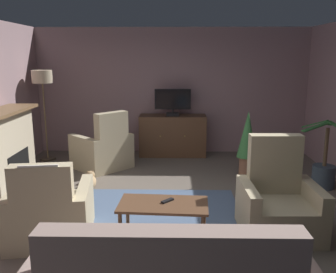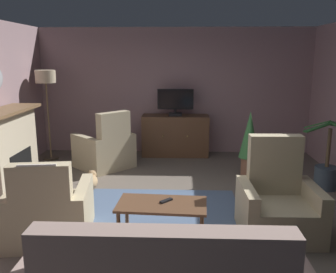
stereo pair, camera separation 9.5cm
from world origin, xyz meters
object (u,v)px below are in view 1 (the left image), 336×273
Objects in this scene: tv_cabinet at (173,136)px; armchair_angled_to_table at (278,204)px; potted_plant_small_fern_corner at (247,140)px; cat at (90,181)px; tv_remote at (167,201)px; armchair_beside_cabinet at (103,150)px; coffee_table at (163,207)px; floor_lamp at (43,85)px; potted_plant_on_hearth_side at (324,172)px; fireplace at (7,151)px; television at (173,102)px; armchair_by_fireplace at (50,214)px.

armchair_angled_to_table is at bearing -69.59° from tv_cabinet.
potted_plant_small_fern_corner is 2.76m from cat.
armchair_beside_cabinet is (-1.28, 2.68, -0.11)m from tv_remote.
floor_lamp reaches higher than coffee_table.
potted_plant_small_fern_corner is at bearing 89.65° from armchair_angled_to_table.
potted_plant_small_fern_corner is 1.06× the size of potted_plant_on_hearth_side.
armchair_beside_cabinet is (1.34, 1.02, -0.26)m from fireplace.
armchair_beside_cabinet is 1.06m from cat.
coffee_table is 0.58× the size of floor_lamp.
fireplace is 1.40× the size of potted_plant_on_hearth_side.
television is 0.65× the size of armchair_angled_to_table.
coffee_table is 1.03× the size of armchair_by_fireplace.
cat is (1.32, -0.01, -0.50)m from fireplace.
tv_cabinet is 3.69m from coffee_table.
cat is at bearing 81.97° from tv_remote.
armchair_angled_to_table is at bearing -127.05° from potted_plant_on_hearth_side.
coffee_table is at bearing -91.32° from tv_cabinet.
coffee_table is 0.90× the size of potted_plant_small_fern_corner.
coffee_table is 0.95× the size of potted_plant_on_hearth_side.
tv_remote is 0.09× the size of floor_lamp.
cat is at bearing -51.92° from floor_lamp.
television is at bearing 55.53° from cat.
armchair_beside_cabinet reaches higher than coffee_table.
tv_cabinet is at bearing 90.00° from television.
potted_plant_small_fern_corner is (1.39, 2.27, 0.27)m from coffee_table.
floor_lamp reaches higher than armchair_beside_cabinet.
armchair_by_fireplace is (1.27, -1.73, -0.29)m from fireplace.
potted_plant_small_fern_corner is 1.58× the size of cat.
tv_cabinet is 0.76m from television.
floor_lamp reaches higher than armchair_by_fireplace.
cat is (-1.33, -1.94, -1.06)m from television.
cat is at bearing -91.21° from armchair_beside_cabinet.
armchair_angled_to_table is 5.08m from floor_lamp.
tv_cabinet reaches higher than coffee_table.
fireplace is at bearing 126.11° from armchair_by_fireplace.
fireplace reaches higher than armchair_beside_cabinet.
armchair_beside_cabinet reaches higher than cat.
potted_plant_on_hearth_side is at bearing -12.04° from tv_remote.
fireplace reaches higher than coffee_table.
armchair_beside_cabinet is 1.09× the size of armchair_angled_to_table.
armchair_angled_to_table is at bearing 8.72° from coffee_table.
coffee_table is 3.09m from potted_plant_on_hearth_side.
coffee_table is 2.67m from potted_plant_small_fern_corner.
fireplace reaches higher than potted_plant_small_fern_corner.
tv_cabinet is 8.27× the size of tv_remote.
coffee_table is at bearing 1.31° from armchair_by_fireplace.
tv_remote is at bearing -51.70° from cat.
armchair_by_fireplace is 0.92× the size of potted_plant_on_hearth_side.
potted_plant_small_fern_corner is (3.96, 0.56, 0.06)m from fireplace.
fireplace is at bearing -179.48° from potted_plant_on_hearth_side.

